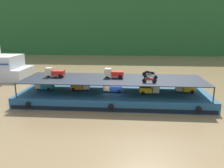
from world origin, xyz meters
TOP-DOWN VIEW (x-y plane):
  - ground_plane at (0.00, 0.00)m, footprint 400.00×400.00m
  - hillside_far_bank at (0.00, 72.96)m, footprint 129.50×32.50m
  - cargo_barge at (0.00, -0.02)m, footprint 27.28×9.05m
  - cargo_rack at (0.00, 0.00)m, footprint 25.68×7.70m
  - mini_truck_lower_stern at (-10.52, 0.37)m, footprint 2.77×1.26m
  - mini_truck_lower_aft at (-4.92, 0.46)m, footprint 2.75×1.21m
  - mini_truck_lower_mid at (-0.15, -0.11)m, footprint 2.75×1.21m
  - mini_truck_lower_fore at (5.14, -0.58)m, footprint 2.75×1.21m
  - mini_truck_lower_bow at (10.26, 0.58)m, footprint 2.79×1.29m
  - mini_truck_upper_stern at (-8.76, 0.42)m, footprint 2.74×1.20m
  - mini_truck_upper_mid at (-0.00, 0.49)m, footprint 2.75×1.22m
  - motorcycle_upper_port at (4.88, -2.31)m, footprint 1.90×0.55m
  - motorcycle_upper_centre at (5.26, 0.00)m, footprint 1.90×0.55m
  - motorcycle_upper_stbd at (5.15, 2.31)m, footprint 1.90×0.55m

SIDE VIEW (x-z plane):
  - ground_plane at x=0.00m, z-range 0.00..0.00m
  - cargo_barge at x=0.00m, z-range 0.00..1.50m
  - mini_truck_lower_stern at x=-10.52m, z-range 1.50..2.88m
  - mini_truck_lower_aft at x=-4.92m, z-range 1.50..2.88m
  - mini_truck_lower_mid at x=-0.15m, z-range 1.50..2.88m
  - mini_truck_lower_fore at x=5.14m, z-range 1.50..2.88m
  - mini_truck_lower_bow at x=10.26m, z-range 1.50..2.88m
  - cargo_rack at x=0.00m, z-range 2.44..4.44m
  - motorcycle_upper_port at x=4.88m, z-range 3.50..4.37m
  - motorcycle_upper_centre at x=5.26m, z-range 3.50..4.37m
  - motorcycle_upper_stbd at x=5.15m, z-range 3.50..4.37m
  - mini_truck_upper_stern at x=-8.76m, z-range 3.50..4.88m
  - mini_truck_upper_mid at x=0.00m, z-range 3.50..4.88m
  - hillside_far_bank at x=0.00m, z-range 1.99..33.52m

